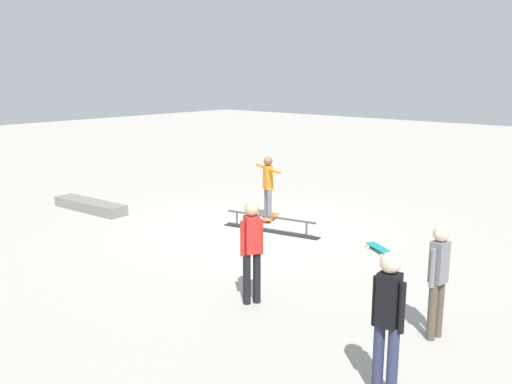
{
  "coord_description": "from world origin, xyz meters",
  "views": [
    {
      "loc": [
        -8.1,
        9.26,
        3.54
      ],
      "look_at": [
        -0.46,
        0.46,
        1.0
      ],
      "focal_mm": 38.56,
      "sensor_mm": 36.0,
      "label": 1
    }
  ],
  "objects": [
    {
      "name": "bystander_grey_shirt",
      "position": [
        -5.41,
        2.46,
        0.9
      ],
      "size": [
        0.22,
        0.36,
        1.59
      ],
      "rotation": [
        0.0,
        0.0,
        1.38
      ],
      "color": "brown",
      "rests_on": "ground_plane"
    },
    {
      "name": "grind_rail",
      "position": [
        -0.46,
        -0.04,
        0.16
      ],
      "size": [
        2.41,
        0.69,
        0.37
      ],
      "rotation": [
        0.0,
        0.0,
        0.19
      ],
      "color": "black",
      "rests_on": "ground_plane"
    },
    {
      "name": "bystander_red_shirt",
      "position": [
        -2.77,
        3.22,
        0.93
      ],
      "size": [
        0.27,
        0.35,
        1.64
      ],
      "rotation": [
        0.0,
        0.0,
        1.04
      ],
      "color": "black",
      "rests_on": "ground_plane"
    },
    {
      "name": "skater_main",
      "position": [
        0.17,
        -0.69,
        0.92
      ],
      "size": [
        1.18,
        0.62,
        1.58
      ],
      "rotation": [
        0.0,
        0.0,
        2.69
      ],
      "color": "slate",
      "rests_on": "ground_plane"
    },
    {
      "name": "bystander_black_shirt",
      "position": [
        -5.57,
        4.17,
        0.95
      ],
      "size": [
        0.38,
        0.23,
        1.69
      ],
      "rotation": [
        0.0,
        0.0,
        3.18
      ],
      "color": "#2D3351",
      "rests_on": "ground_plane"
    },
    {
      "name": "skateboard_main",
      "position": [
        0.16,
        -0.82,
        0.07
      ],
      "size": [
        0.48,
        0.82,
        0.09
      ],
      "rotation": [
        0.0,
        0.0,
        1.94
      ],
      "color": "orange",
      "rests_on": "ground_plane"
    },
    {
      "name": "loose_skateboard_teal",
      "position": [
        -3.05,
        -0.36,
        0.07
      ],
      "size": [
        0.79,
        0.59,
        0.09
      ],
      "rotation": [
        0.0,
        0.0,
        5.73
      ],
      "color": "teal",
      "rests_on": "ground_plane"
    },
    {
      "name": "skate_ledge",
      "position": [
        4.33,
        1.57,
        0.13
      ],
      "size": [
        2.4,
        0.7,
        0.27
      ],
      "primitive_type": "cube",
      "rotation": [
        0.0,
        0.0,
        0.07
      ],
      "color": "gray",
      "rests_on": "ground_plane"
    },
    {
      "name": "ground_plane",
      "position": [
        0.0,
        0.0,
        0.0
      ],
      "size": [
        60.0,
        60.0,
        0.0
      ],
      "primitive_type": "plane",
      "color": "#ADA89E"
    }
  ]
}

